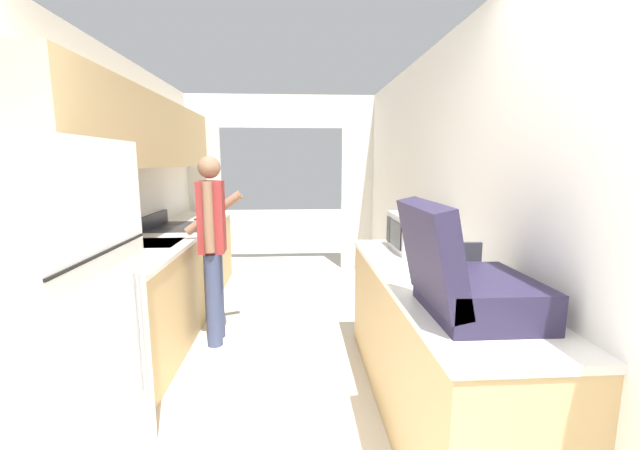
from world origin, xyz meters
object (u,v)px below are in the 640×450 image
refrigerator (26,338)px  person (213,245)px  range_oven (185,267)px  microwave (416,233)px  suitcase (462,280)px  knife (199,218)px

refrigerator → person: 1.75m
range_oven → person: size_ratio=0.64×
person → microwave: person is taller
suitcase → knife: size_ratio=1.70×
refrigerator → knife: 3.08m
refrigerator → suitcase: refrigerator is taller
person → knife: person is taller
microwave → knife: 2.76m
range_oven → microwave: 2.54m
range_oven → knife: bearing=85.2°
refrigerator → suitcase: size_ratio=3.01×
range_oven → microwave: size_ratio=2.04×
suitcase → microwave: (0.18, 1.26, -0.02)m
suitcase → refrigerator: bearing=179.8°
range_oven → microwave: bearing=-30.9°
knife → range_oven: bearing=-63.4°
refrigerator → suitcase: (1.89, -0.01, 0.22)m
suitcase → microwave: suitcase is taller
refrigerator → range_oven: (-0.05, 2.53, -0.38)m
range_oven → suitcase: (1.94, -2.54, 0.60)m
person → microwave: size_ratio=3.19×
range_oven → person: person is taller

